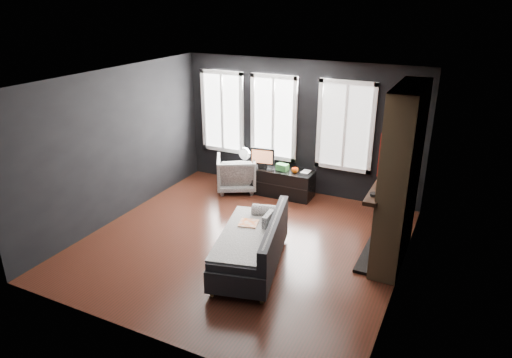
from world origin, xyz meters
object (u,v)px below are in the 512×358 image
at_px(media_console, 275,181).
at_px(mantel_vase, 389,167).
at_px(armchair, 236,171).
at_px(sofa, 250,242).
at_px(book, 302,166).
at_px(monitor, 262,156).
at_px(mug, 295,170).

xyz_separation_m(media_console, mantel_vase, (2.40, -1.05, 1.04)).
height_order(armchair, mantel_vase, mantel_vase).
distance_m(sofa, book, 2.77).
distance_m(sofa, armchair, 2.98).
bearing_deg(sofa, media_console, 92.61).
bearing_deg(book, armchair, -170.51).
relative_size(monitor, book, 2.36).
xyz_separation_m(armchair, monitor, (0.55, 0.12, 0.38)).
bearing_deg(mug, monitor, 178.01).
xyz_separation_m(monitor, mantel_vase, (2.66, -1.02, 0.54)).
relative_size(armchair, book, 3.75).
height_order(armchair, book, armchair).
xyz_separation_m(monitor, mug, (0.72, -0.03, -0.16)).
bearing_deg(armchair, monitor, 163.06).
bearing_deg(book, mug, -127.95).
bearing_deg(mug, book, 52.05).
bearing_deg(monitor, sofa, -76.28).
distance_m(sofa, mantel_vase, 2.47).
bearing_deg(media_console, mug, -7.56).
xyz_separation_m(monitor, book, (0.83, 0.11, -0.12)).
distance_m(armchair, media_console, 0.83).
bearing_deg(media_console, sofa, -74.21).
xyz_separation_m(media_console, monitor, (-0.26, -0.03, 0.51)).
height_order(media_console, monitor, monitor).
distance_m(armchair, book, 1.42).
bearing_deg(sofa, mug, 83.35).
height_order(sofa, mantel_vase, mantel_vase).
bearing_deg(armchair, book, 160.37).
relative_size(mug, mantel_vase, 0.69).
xyz_separation_m(sofa, armchair, (-1.59, 2.52, 0.00)).
relative_size(armchair, monitor, 1.59).
xyz_separation_m(book, mantel_vase, (1.83, -1.13, 0.66)).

